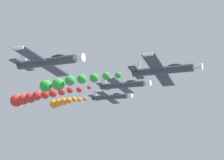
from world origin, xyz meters
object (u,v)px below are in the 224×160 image
(airplane_left_inner, at_px, (123,85))
(airplane_right_inner, at_px, (47,62))
(airplane_left_outer, at_px, (110,97))
(airplane_lead, at_px, (163,70))

(airplane_left_inner, relative_size, airplane_right_inner, 1.00)
(airplane_left_inner, xyz_separation_m, airplane_left_outer, (-11.83, -8.81, -0.48))
(airplane_left_inner, bearing_deg, airplane_right_inner, -0.55)
(airplane_right_inner, xyz_separation_m, airplane_left_outer, (-34.24, -8.60, -0.33))
(airplane_lead, distance_m, airplane_left_inner, 15.99)
(airplane_lead, bearing_deg, airplane_left_outer, -138.27)
(airplane_right_inner, distance_m, airplane_left_outer, 35.30)
(airplane_left_inner, height_order, airplane_right_inner, airplane_left_inner)
(airplane_lead, xyz_separation_m, airplane_left_inner, (-11.02, -11.58, 0.26))
(airplane_lead, distance_m, airplane_right_inner, 16.39)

